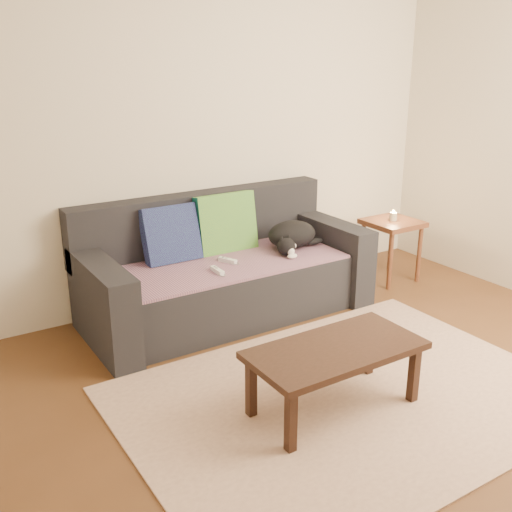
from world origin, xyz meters
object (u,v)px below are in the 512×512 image
at_px(sofa, 224,274).
at_px(wii_remote_b, 227,260).
at_px(cat, 292,236).
at_px(side_table, 392,231).
at_px(coffee_table, 335,355).
at_px(wii_remote_a, 217,271).

relative_size(sofa, wii_remote_b, 14.00).
distance_m(cat, side_table, 1.01).
bearing_deg(coffee_table, side_table, 37.61).
height_order(sofa, cat, sofa).
bearing_deg(cat, side_table, -12.59).
height_order(sofa, wii_remote_b, sofa).
xyz_separation_m(cat, coffee_table, (-0.69, -1.38, -0.20)).
relative_size(side_table, coffee_table, 0.55).
xyz_separation_m(wii_remote_b, side_table, (1.59, -0.04, -0.02)).
bearing_deg(side_table, wii_remote_b, 178.39).
bearing_deg(cat, coffee_table, -125.36).
xyz_separation_m(cat, side_table, (1.00, -0.07, -0.10)).
bearing_deg(wii_remote_a, side_table, -85.17).
bearing_deg(coffee_table, wii_remote_a, 92.71).
bearing_deg(wii_remote_a, sofa, -35.33).
bearing_deg(cat, wii_remote_a, -175.69).
relative_size(sofa, cat, 4.36).
bearing_deg(sofa, side_table, -5.67).
relative_size(sofa, wii_remote_a, 14.00).
xyz_separation_m(sofa, wii_remote_b, (-0.03, -0.11, 0.15)).
distance_m(wii_remote_a, coffee_table, 1.21).
distance_m(sofa, wii_remote_b, 0.19).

